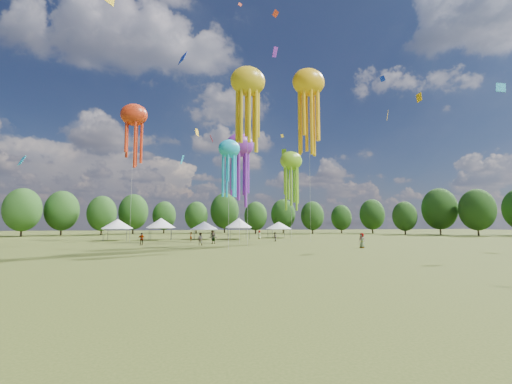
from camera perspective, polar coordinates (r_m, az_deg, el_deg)
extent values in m
plane|color=#384416|center=(17.82, 21.61, -15.25)|extent=(300.00, 300.00, 0.00)
imported|color=gray|center=(50.64, -9.37, -7.82)|extent=(1.07, 0.97, 1.80)
imported|color=gray|center=(70.31, 0.58, -7.19)|extent=(0.85, 0.99, 1.72)
imported|color=gray|center=(61.01, 3.17, -7.52)|extent=(0.73, 0.87, 1.63)
imported|color=gray|center=(66.99, -7.31, -7.19)|extent=(1.36, 1.08, 1.85)
imported|color=gray|center=(53.37, -18.69, -7.47)|extent=(1.14, 0.70, 1.82)
imported|color=gray|center=(54.38, -7.17, -7.70)|extent=(1.61, 1.37, 1.75)
imported|color=gray|center=(62.58, -10.90, -7.37)|extent=(0.52, 0.68, 1.65)
imported|color=gray|center=(46.87, 17.38, -7.78)|extent=(0.97, 1.11, 1.92)
cylinder|color=#47474C|center=(67.86, -24.29, -6.63)|extent=(0.08, 0.08, 2.11)
cylinder|color=#47474C|center=(71.81, -23.64, -6.56)|extent=(0.08, 0.08, 2.11)
cylinder|color=#47474C|center=(67.18, -20.90, -6.77)|extent=(0.08, 0.08, 2.11)
cylinder|color=#47474C|center=(71.16, -20.44, -6.68)|extent=(0.08, 0.08, 2.11)
cube|color=white|center=(69.45, -22.29, -5.75)|extent=(4.43, 4.43, 0.10)
cone|color=white|center=(69.44, -22.26, -4.97)|extent=(5.75, 5.75, 1.81)
cylinder|color=#47474C|center=(67.07, -17.51, -6.82)|extent=(0.08, 0.08, 2.23)
cylinder|color=#47474C|center=(71.02, -17.24, -6.73)|extent=(0.08, 0.08, 2.23)
cylinder|color=#47474C|center=(66.86, -14.11, -6.91)|extent=(0.08, 0.08, 2.23)
cylinder|color=#47474C|center=(70.82, -14.02, -6.82)|extent=(0.08, 0.08, 2.23)
cube|color=white|center=(68.89, -15.70, -5.85)|extent=(4.36, 4.36, 0.10)
cone|color=white|center=(68.88, -15.68, -5.02)|extent=(5.67, 5.67, 1.91)
cylinder|color=#47474C|center=(67.79, -10.25, -7.11)|extent=(0.08, 0.08, 1.88)
cylinder|color=#47474C|center=(71.71, -10.39, -7.01)|extent=(0.08, 0.08, 1.88)
cylinder|color=#47474C|center=(68.07, -6.93, -7.15)|extent=(0.08, 0.08, 1.88)
cylinder|color=#47474C|center=(71.97, -7.24, -7.05)|extent=(0.08, 0.08, 1.88)
cube|color=white|center=(69.83, -8.69, -6.27)|extent=(4.32, 4.32, 0.10)
cone|color=white|center=(69.82, -8.68, -5.57)|extent=(5.62, 5.62, 1.61)
cylinder|color=#47474C|center=(67.54, -4.27, -7.04)|extent=(0.08, 0.08, 2.24)
cylinder|color=#47474C|center=(71.32, -4.72, -6.94)|extent=(0.08, 0.08, 2.24)
cylinder|color=#47474C|center=(68.20, -1.07, -7.03)|extent=(0.08, 0.08, 2.24)
cylinder|color=#47474C|center=(71.94, -1.69, -6.94)|extent=(0.08, 0.08, 2.24)
cube|color=white|center=(69.70, -2.93, -6.02)|extent=(4.22, 4.22, 0.10)
cone|color=white|center=(69.69, -2.93, -5.19)|extent=(5.49, 5.49, 1.92)
cylinder|color=#47474C|center=(73.88, 2.78, -7.04)|extent=(0.08, 0.08, 1.87)
cylinder|color=#47474C|center=(77.75, 1.99, -6.95)|extent=(0.08, 0.08, 1.87)
cylinder|color=#47474C|center=(75.04, 5.75, -6.99)|extent=(0.08, 0.08, 1.87)
cylinder|color=#47474C|center=(78.86, 4.83, -6.92)|extent=(0.08, 0.08, 1.87)
cube|color=white|center=(76.33, 3.83, -6.24)|extent=(4.41, 4.41, 0.10)
cone|color=white|center=(76.32, 3.83, -5.60)|extent=(5.73, 5.73, 1.60)
ellipsoid|color=purple|center=(55.99, -2.73, 7.87)|extent=(4.58, 3.20, 3.89)
cylinder|color=beige|center=(54.73, -2.77, -0.28)|extent=(0.03, 0.03, 15.94)
ellipsoid|color=gold|center=(52.91, -1.39, 18.11)|extent=(5.22, 3.65, 4.43)
cylinder|color=beige|center=(49.37, -1.42, 5.11)|extent=(0.03, 0.03, 24.21)
ellipsoid|color=#7FC420|center=(58.52, 5.90, 5.25)|extent=(3.83, 2.68, 3.26)
cylinder|color=beige|center=(57.66, 5.97, -1.54)|extent=(0.03, 0.03, 13.87)
ellipsoid|color=red|center=(64.35, -19.82, 12.09)|extent=(4.57, 3.20, 3.88)
cylinder|color=beige|center=(62.02, -20.14, 2.30)|extent=(0.03, 0.03, 22.08)
ellipsoid|color=#1AB5E1|center=(42.47, -4.53, 7.27)|extent=(2.69, 1.88, 2.29)
cylinder|color=beige|center=(41.57, -4.59, -1.11)|extent=(0.03, 0.03, 12.42)
ellipsoid|color=#FCB40F|center=(65.35, 8.81, 17.75)|extent=(6.00, 4.20, 5.10)
cylinder|color=beige|center=(61.19, 9.00, 5.28)|extent=(0.03, 0.03, 28.71)
cube|color=red|center=(54.59, 3.30, 27.75)|extent=(1.04, 0.49, 1.06)
cube|color=#FCB40F|center=(86.95, -9.87, 9.84)|extent=(0.96, 1.55, 1.93)
cube|color=gold|center=(87.73, 4.43, 9.39)|extent=(0.90, 0.09, 1.02)
cube|color=blue|center=(61.59, -4.11, 3.97)|extent=(0.45, 1.28, 1.50)
cube|color=#1AB5E1|center=(57.64, 35.87, 14.06)|extent=(1.51, 0.90, 1.61)
cube|color=#FCB40F|center=(65.58, 25.72, 14.12)|extent=(0.20, 1.23, 1.55)
cube|color=blue|center=(62.89, -12.22, 21.14)|extent=(1.59, 2.51, 2.53)
cube|color=#1AB5E1|center=(75.22, -12.31, 5.33)|extent=(0.83, 2.07, 2.26)
cube|color=purple|center=(76.07, 3.22, 22.43)|extent=(1.32, 2.14, 2.32)
cube|color=#FCB40F|center=(77.39, 21.22, 11.89)|extent=(1.16, 1.21, 1.97)
cube|color=#7FC420|center=(89.45, 4.72, 6.67)|extent=(0.99, 1.07, 1.81)
cube|color=blue|center=(57.48, 20.49, 17.41)|extent=(0.76, 0.52, 1.02)
cube|color=#1AB5E1|center=(76.67, -34.68, 4.36)|extent=(1.59, 1.88, 1.92)
cube|color=#D53E78|center=(59.03, -7.48, 8.88)|extent=(0.56, 1.03, 1.21)
cube|color=red|center=(83.40, -2.70, 28.96)|extent=(1.03, 0.47, 1.16)
cylinder|color=#38281C|center=(100.03, -34.75, -5.22)|extent=(0.44, 0.44, 3.36)
ellipsoid|color=#214517|center=(100.08, -34.60, -2.46)|extent=(8.40, 8.40, 10.51)
cylinder|color=#38281C|center=(104.74, -29.94, -5.41)|extent=(0.44, 0.44, 3.41)
ellipsoid|color=#214517|center=(104.79, -29.81, -2.73)|extent=(8.53, 8.53, 10.66)
cylinder|color=#38281C|center=(101.76, -24.57, -5.75)|extent=(0.44, 0.44, 3.07)
ellipsoid|color=#214517|center=(101.79, -24.47, -3.27)|extent=(7.66, 7.66, 9.58)
cylinder|color=#38281C|center=(108.79, -19.99, -5.75)|extent=(0.44, 0.44, 3.43)
ellipsoid|color=#214517|center=(108.83, -19.90, -3.16)|extent=(8.58, 8.58, 10.73)
cylinder|color=#38281C|center=(113.65, -15.23, -5.98)|extent=(0.44, 0.44, 2.95)
ellipsoid|color=#214517|center=(113.67, -15.17, -3.84)|extent=(7.37, 7.37, 9.21)
cylinder|color=#38281C|center=(109.76, -10.03, -6.12)|extent=(0.44, 0.44, 2.89)
ellipsoid|color=#214517|center=(109.77, -10.00, -3.95)|extent=(7.23, 7.23, 9.04)
cylinder|color=#38281C|center=(115.00, -5.32, -5.91)|extent=(0.44, 0.44, 3.84)
ellipsoid|color=#214517|center=(115.07, -5.29, -3.16)|extent=(9.60, 9.60, 11.99)
cylinder|color=#38281C|center=(105.55, -0.06, -6.25)|extent=(0.44, 0.44, 2.84)
ellipsoid|color=#214517|center=(105.56, -0.06, -4.04)|extent=(7.11, 7.11, 8.89)
cylinder|color=#38281C|center=(110.56, 4.61, -6.11)|extent=(0.44, 0.44, 3.16)
ellipsoid|color=#214517|center=(110.58, 4.59, -3.76)|extent=(7.91, 7.91, 9.88)
cylinder|color=#38281C|center=(107.75, 9.49, -6.15)|extent=(0.44, 0.44, 2.88)
ellipsoid|color=#214517|center=(107.76, 9.45, -3.95)|extent=(7.21, 7.21, 9.01)
cylinder|color=#38281C|center=(114.00, 14.19, -6.08)|extent=(0.44, 0.44, 2.63)
ellipsoid|color=#214517|center=(114.01, 14.15, -4.18)|extent=(6.57, 6.57, 8.22)
cylinder|color=#38281C|center=(115.31, 19.00, -5.82)|extent=(0.44, 0.44, 3.13)
ellipsoid|color=#214517|center=(115.34, 18.93, -3.59)|extent=(7.81, 7.81, 9.77)
cylinder|color=#38281C|center=(107.16, 23.78, -5.83)|extent=(0.44, 0.44, 2.72)
ellipsoid|color=#214517|center=(107.16, 23.71, -3.74)|extent=(6.80, 6.80, 8.50)
cylinder|color=#38281C|center=(110.72, 28.57, -5.32)|extent=(0.44, 0.44, 3.81)
ellipsoid|color=#214517|center=(110.79, 28.44, -2.49)|extent=(9.52, 9.52, 11.90)
cylinder|color=#38281C|center=(106.57, 33.28, -5.20)|extent=(0.44, 0.44, 3.51)
ellipsoid|color=#214517|center=(106.62, 33.14, -2.49)|extent=(8.78, 8.78, 10.97)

